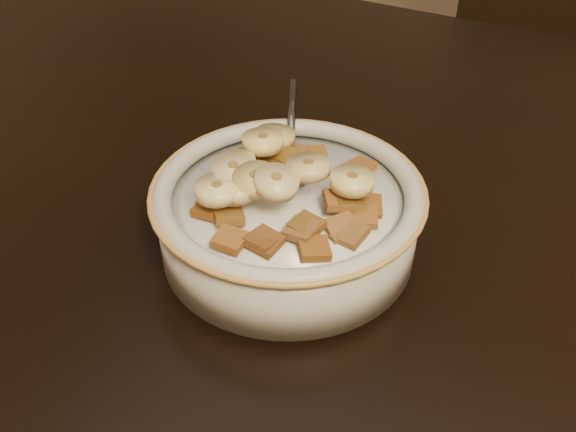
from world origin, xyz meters
The scene contains 41 objects.
table centered at (0.00, 0.00, 0.73)m, with size 1.40×0.90×0.04m, color black.
chair centered at (0.08, 0.82, 0.50)m, with size 0.45×0.45×1.01m, color black.
cereal_bowl centered at (0.00, -0.08, 0.77)m, with size 0.19×0.19×0.05m, color silver.
milk centered at (0.00, -0.08, 0.80)m, with size 0.16×0.16×0.00m, color white.
spoon centered at (-0.01, -0.05, 0.80)m, with size 0.03×0.05×0.01m, color gray.
cereal_square_0 centered at (0.03, -0.03, 0.80)m, with size 0.02×0.02×0.01m, color brown.
cereal_square_1 centered at (-0.04, -0.12, 0.80)m, with size 0.02×0.02×0.01m, color brown.
cereal_square_2 centered at (-0.03, -0.03, 0.80)m, with size 0.02×0.02×0.01m, color brown.
cereal_square_3 centered at (-0.02, -0.05, 0.81)m, with size 0.02×0.02×0.01m, color brown.
cereal_square_4 centered at (0.06, -0.10, 0.80)m, with size 0.02×0.02×0.01m, color #905F28.
cereal_square_5 centered at (0.05, -0.10, 0.80)m, with size 0.02×0.02×0.01m, color brown.
cereal_square_6 centered at (0.06, -0.08, 0.80)m, with size 0.02×0.02×0.01m, color brown.
cereal_square_7 centered at (-0.02, -0.03, 0.81)m, with size 0.02×0.02×0.01m, color #9D6435.
cereal_square_8 centered at (0.04, -0.08, 0.81)m, with size 0.02×0.02×0.01m, color brown.
cereal_square_9 centered at (0.00, -0.03, 0.80)m, with size 0.02×0.02×0.01m, color brown.
cereal_square_10 centered at (0.04, -0.06, 0.81)m, with size 0.02×0.02×0.01m, color olive.
cereal_square_11 centered at (-0.01, -0.15, 0.81)m, with size 0.02×0.02×0.01m, color brown.
cereal_square_12 centered at (-0.03, -0.06, 0.81)m, with size 0.02×0.02×0.01m, color brown.
cereal_square_13 centered at (0.05, -0.08, 0.81)m, with size 0.02×0.02×0.01m, color brown.
cereal_square_14 centered at (-0.02, -0.13, 0.80)m, with size 0.02×0.02×0.01m, color brown.
cereal_square_15 centered at (0.03, -0.11, 0.81)m, with size 0.02×0.02×0.01m, color brown.
cereal_square_16 centered at (-0.04, -0.11, 0.80)m, with size 0.02×0.02×0.01m, color #975E31.
cereal_square_17 centered at (-0.04, -0.10, 0.81)m, with size 0.02×0.02×0.01m, color brown.
cereal_square_18 centered at (0.03, -0.12, 0.81)m, with size 0.02×0.02×0.01m, color brown.
cereal_square_19 centered at (0.05, -0.13, 0.80)m, with size 0.02×0.02×0.01m, color brown.
cereal_square_20 centered at (-0.03, -0.10, 0.81)m, with size 0.02×0.02×0.01m, color brown.
cereal_square_21 centered at (-0.05, -0.06, 0.81)m, with size 0.02×0.02×0.01m, color olive.
cereal_square_22 centered at (0.01, -0.14, 0.80)m, with size 0.02×0.02×0.01m, color #623314.
cereal_square_23 centered at (0.06, -0.07, 0.80)m, with size 0.02×0.02×0.01m, color brown.
cereal_square_24 centered at (-0.04, -0.11, 0.81)m, with size 0.02×0.02×0.01m, color brown.
cereal_square_25 centered at (0.01, -0.14, 0.80)m, with size 0.02×0.02×0.01m, color brown.
banana_slice_0 centered at (-0.04, -0.09, 0.82)m, with size 0.03×0.03×0.01m, color #CFC085.
banana_slice_1 centered at (0.00, -0.10, 0.83)m, with size 0.03×0.03×0.01m, color #DFCC89.
banana_slice_2 centered at (-0.03, -0.06, 0.83)m, with size 0.03×0.03×0.01m, color #FAE67C.
banana_slice_3 centered at (-0.01, -0.10, 0.82)m, with size 0.03×0.03×0.01m, color #D7C674.
banana_slice_4 centered at (-0.03, -0.10, 0.82)m, with size 0.03×0.03×0.01m, color beige.
banana_slice_5 centered at (-0.03, -0.12, 0.82)m, with size 0.03×0.03×0.01m, color #F4EA94.
banana_slice_6 centered at (0.02, -0.08, 0.83)m, with size 0.03×0.03×0.01m, color #CEB88B.
banana_slice_7 centered at (-0.03, -0.04, 0.82)m, with size 0.03×0.03×0.01m, color #CEC57B.
banana_slice_8 centered at (0.05, -0.07, 0.82)m, with size 0.03×0.03×0.01m, color #FDF39E.
banana_slice_9 centered at (-0.02, -0.11, 0.82)m, with size 0.03×0.03×0.01m, color #D3BC8B.
Camera 1 is at (0.18, -0.41, 1.08)m, focal length 40.00 mm.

